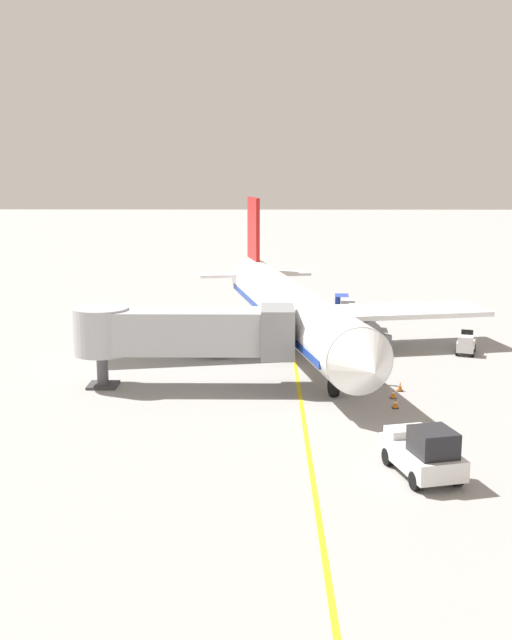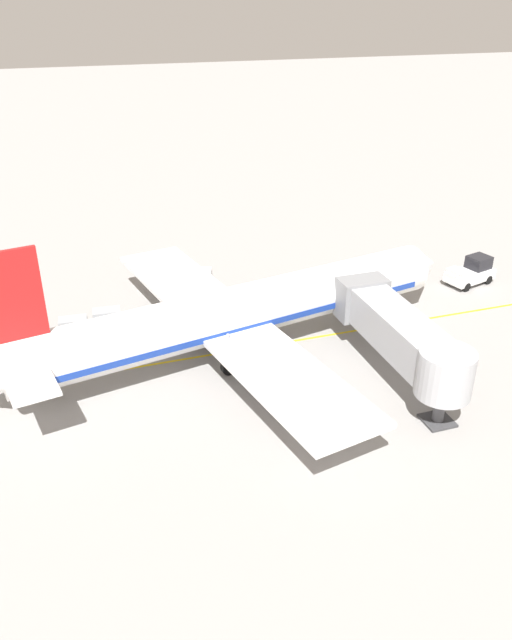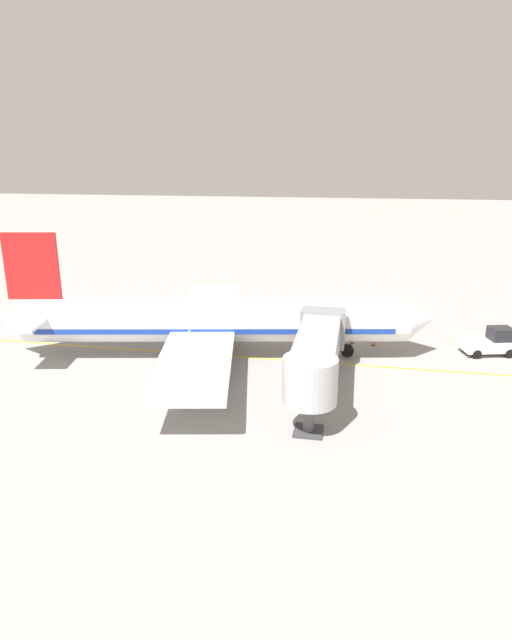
{
  "view_description": "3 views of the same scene",
  "coord_description": "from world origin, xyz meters",
  "px_view_note": "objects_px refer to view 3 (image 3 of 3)",
  "views": [
    {
      "loc": [
        2.09,
        53.44,
        13.22
      ],
      "look_at": [
        2.67,
        2.35,
        3.27
      ],
      "focal_mm": 44.0,
      "sensor_mm": 36.0,
      "label": 1
    },
    {
      "loc": [
        38.11,
        -13.22,
        23.34
      ],
      "look_at": [
        0.4,
        -0.73,
        2.49
      ],
      "focal_mm": 35.44,
      "sensor_mm": 36.0,
      "label": 2
    },
    {
      "loc": [
        41.75,
        9.49,
        16.26
      ],
      "look_at": [
        -0.16,
        1.37,
        3.36
      ],
      "focal_mm": 29.9,
      "sensor_mm": 36.0,
      "label": 3
    }
  ],
  "objects_px": {
    "parked_airliner": "(213,321)",
    "safety_cone_nose_left": "(352,340)",
    "baggage_cart_front": "(151,319)",
    "baggage_cart_second_in_train": "(125,319)",
    "jet_bridge": "(317,352)",
    "baggage_tug_trailing": "(249,309)",
    "ground_crew_wing_walker": "(320,333)",
    "safety_cone_nose_right": "(373,342)",
    "safety_cone_wing_tip": "(336,337)",
    "baggage_cart_tail_end": "(71,318)",
    "baggage_cart_third_in_train": "(93,318)",
    "pushback_tractor": "(490,342)",
    "baggage_tug_lead": "(231,327)"
  },
  "relations": [
    {
      "from": "safety_cone_nose_left",
      "to": "pushback_tractor",
      "type": "bearing_deg",
      "value": 87.09
    },
    {
      "from": "jet_bridge",
      "to": "pushback_tractor",
      "type": "bearing_deg",
      "value": 129.84
    },
    {
      "from": "baggage_cart_second_in_train",
      "to": "baggage_cart_tail_end",
      "type": "xyz_separation_m",
      "value": [
        0.72,
        -5.41,
        0.0
      ]
    },
    {
      "from": "baggage_cart_front",
      "to": "baggage_cart_tail_end",
      "type": "distance_m",
      "value": 8.08
    },
    {
      "from": "ground_crew_wing_walker",
      "to": "safety_cone_wing_tip",
      "type": "relative_size",
      "value": 2.86
    },
    {
      "from": "jet_bridge",
      "to": "baggage_tug_lead",
      "type": "bearing_deg",
      "value": -144.28
    },
    {
      "from": "baggage_tug_trailing",
      "to": "safety_cone_nose_left",
      "type": "height_order",
      "value": "baggage_tug_trailing"
    },
    {
      "from": "safety_cone_wing_tip",
      "to": "baggage_tug_trailing",
      "type": "bearing_deg",
      "value": -123.3
    },
    {
      "from": "parked_airliner",
      "to": "baggage_cart_front",
      "type": "height_order",
      "value": "parked_airliner"
    },
    {
      "from": "jet_bridge",
      "to": "ground_crew_wing_walker",
      "type": "xyz_separation_m",
      "value": [
        -12.09,
        -0.63,
        -2.5
      ]
    },
    {
      "from": "baggage_tug_trailing",
      "to": "baggage_cart_third_in_train",
      "type": "xyz_separation_m",
      "value": [
        7.06,
        -14.47,
        0.24
      ]
    },
    {
      "from": "baggage_cart_third_in_train",
      "to": "safety_cone_nose_right",
      "type": "relative_size",
      "value": 4.98
    },
    {
      "from": "baggage_cart_second_in_train",
      "to": "baggage_cart_third_in_train",
      "type": "height_order",
      "value": "same"
    },
    {
      "from": "safety_cone_wing_tip",
      "to": "baggage_cart_tail_end",
      "type": "bearing_deg",
      "value": -87.86
    },
    {
      "from": "baggage_cart_third_in_train",
      "to": "safety_cone_wing_tip",
      "type": "relative_size",
      "value": 4.98
    },
    {
      "from": "parked_airliner",
      "to": "baggage_cart_tail_end",
      "type": "distance_m",
      "value": 17.28
    },
    {
      "from": "jet_bridge",
      "to": "baggage_cart_front",
      "type": "distance_m",
      "value": 22.26
    },
    {
      "from": "baggage_cart_tail_end",
      "to": "ground_crew_wing_walker",
      "type": "height_order",
      "value": "ground_crew_wing_walker"
    },
    {
      "from": "jet_bridge",
      "to": "baggage_tug_lead",
      "type": "distance_m",
      "value": 16.12
    },
    {
      "from": "baggage_tug_trailing",
      "to": "baggage_cart_second_in_train",
      "type": "xyz_separation_m",
      "value": [
        6.65,
        -11.28,
        0.24
      ]
    },
    {
      "from": "ground_crew_wing_walker",
      "to": "safety_cone_nose_left",
      "type": "xyz_separation_m",
      "value": [
        -0.26,
        2.97,
        -0.66
      ]
    },
    {
      "from": "baggage_tug_lead",
      "to": "ground_crew_wing_walker",
      "type": "xyz_separation_m",
      "value": [
        0.81,
        8.64,
        0.24
      ]
    },
    {
      "from": "safety_cone_nose_left",
      "to": "ground_crew_wing_walker",
      "type": "bearing_deg",
      "value": -84.94
    },
    {
      "from": "baggage_cart_front",
      "to": "baggage_cart_second_in_train",
      "type": "height_order",
      "value": "same"
    },
    {
      "from": "ground_crew_wing_walker",
      "to": "safety_cone_nose_right",
      "type": "relative_size",
      "value": 2.86
    },
    {
      "from": "jet_bridge",
      "to": "ground_crew_wing_walker",
      "type": "bearing_deg",
      "value": -177.0
    },
    {
      "from": "parked_airliner",
      "to": "safety_cone_nose_left",
      "type": "xyz_separation_m",
      "value": [
        -5.68,
        11.63,
        -2.9
      ]
    },
    {
      "from": "baggage_cart_tail_end",
      "to": "safety_cone_nose_right",
      "type": "xyz_separation_m",
      "value": [
        -0.15,
        29.82,
        -0.66
      ]
    },
    {
      "from": "parked_airliner",
      "to": "baggage_cart_front",
      "type": "bearing_deg",
      "value": -128.96
    },
    {
      "from": "baggage_cart_second_in_train",
      "to": "baggage_cart_third_in_train",
      "type": "relative_size",
      "value": 1.0
    },
    {
      "from": "baggage_cart_third_in_train",
      "to": "pushback_tractor",
      "type": "bearing_deg",
      "value": 89.15
    },
    {
      "from": "ground_crew_wing_walker",
      "to": "baggage_tug_trailing",
      "type": "bearing_deg",
      "value": -131.45
    },
    {
      "from": "safety_cone_nose_left",
      "to": "safety_cone_nose_right",
      "type": "xyz_separation_m",
      "value": [
        0.19,
        1.92,
        0.0
      ]
    },
    {
      "from": "parked_airliner",
      "to": "safety_cone_nose_left",
      "type": "bearing_deg",
      "value": 116.05
    },
    {
      "from": "parked_airliner",
      "to": "baggage_tug_trailing",
      "type": "xyz_separation_m",
      "value": [
        -12.71,
        0.42,
        -2.47
      ]
    },
    {
      "from": "baggage_cart_tail_end",
      "to": "baggage_tug_trailing",
      "type": "bearing_deg",
      "value": 113.8
    },
    {
      "from": "safety_cone_nose_left",
      "to": "parked_airliner",
      "type": "bearing_deg",
      "value": -63.95
    },
    {
      "from": "jet_bridge",
      "to": "safety_cone_wing_tip",
      "type": "bearing_deg",
      "value": 176.39
    },
    {
      "from": "parked_airliner",
      "to": "pushback_tractor",
      "type": "relative_size",
      "value": 7.72
    },
    {
      "from": "pushback_tractor",
      "to": "baggage_cart_tail_end",
      "type": "bearing_deg",
      "value": -90.37
    },
    {
      "from": "ground_crew_wing_walker",
      "to": "baggage_cart_third_in_train",
      "type": "bearing_deg",
      "value": -90.56
    },
    {
      "from": "jet_bridge",
      "to": "baggage_tug_trailing",
      "type": "xyz_separation_m",
      "value": [
        -19.37,
        -8.88,
        -2.74
      ]
    },
    {
      "from": "safety_cone_nose_right",
      "to": "baggage_cart_front",
      "type": "bearing_deg",
      "value": -93.2
    },
    {
      "from": "baggage_cart_second_in_train",
      "to": "safety_cone_nose_left",
      "type": "height_order",
      "value": "baggage_cart_second_in_train"
    },
    {
      "from": "parked_airliner",
      "to": "baggage_cart_front",
      "type": "xyz_separation_m",
      "value": [
        -6.72,
        -8.31,
        -2.24
      ]
    },
    {
      "from": "baggage_tug_lead",
      "to": "baggage_cart_second_in_train",
      "type": "xyz_separation_m",
      "value": [
        0.17,
        -10.89,
        0.24
      ]
    },
    {
      "from": "baggage_cart_front",
      "to": "baggage_cart_tail_end",
      "type": "height_order",
      "value": "same"
    },
    {
      "from": "safety_cone_nose_right",
      "to": "jet_bridge",
      "type": "bearing_deg",
      "value": -19.26
    },
    {
      "from": "parked_airliner",
      "to": "jet_bridge",
      "type": "bearing_deg",
      "value": 54.36
    },
    {
      "from": "baggage_tug_lead",
      "to": "baggage_cart_second_in_train",
      "type": "bearing_deg",
      "value": -89.12
    }
  ]
}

